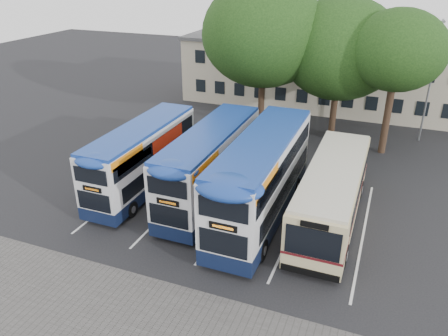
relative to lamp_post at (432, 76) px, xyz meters
name	(u,v)px	position (x,y,z in m)	size (l,w,h in m)	color
ground	(276,278)	(-6.00, -19.97, -5.08)	(120.00, 120.00, 0.00)	black
bay_lines	(236,208)	(-9.75, -14.97, -5.08)	(14.12, 11.00, 0.01)	silver
depot_building	(355,74)	(-6.00, 7.02, -1.93)	(32.40, 8.40, 6.20)	beige
lamp_post	(432,76)	(0.00, 0.00, 0.00)	(0.25, 1.05, 9.06)	gray
tree_left	(264,34)	(-12.15, -2.57, 2.69)	(9.36, 9.36, 11.77)	black
tree_mid	(340,49)	(-6.58, -1.31, 1.73)	(8.83, 8.83, 10.57)	black
tree_right	(398,51)	(-2.58, -3.46, 2.24)	(6.42, 6.42, 10.08)	black
bus_dd_left	(143,155)	(-15.81, -14.65, -2.86)	(2.35, 9.68, 4.03)	#0F1937
bus_dd_mid	(211,162)	(-11.51, -14.35, -2.73)	(2.49, 10.27, 4.28)	#0F1937
bus_dd_right	(262,175)	(-8.21, -15.22, -2.54)	(2.69, 11.08, 4.62)	#0F1937
bus_single	(333,190)	(-4.63, -14.19, -3.26)	(2.74, 10.77, 3.21)	#CFBE8A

